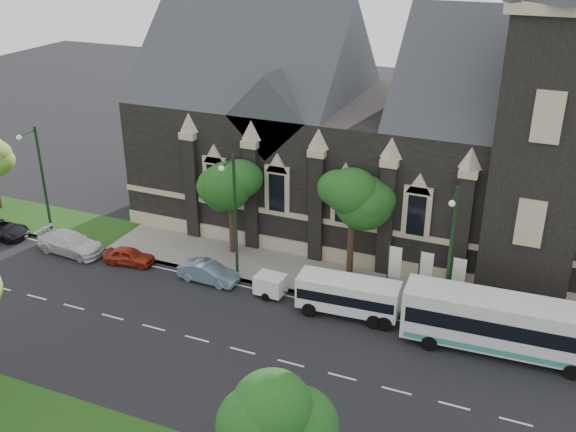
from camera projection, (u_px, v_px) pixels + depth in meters
The scene contains 19 objects.
ground at pixel (243, 351), 37.46m from camera, with size 160.00×160.00×0.00m, color black.
sidewalk at pixel (303, 274), 45.40m from camera, with size 80.00×5.00×0.15m, color gray.
museum at pixel (416, 134), 48.02m from camera, with size 40.00×17.70×29.90m.
tree_park_east at pixel (274, 423), 25.54m from camera, with size 3.40×3.40×6.28m.
tree_walk_right at pixel (357, 199), 42.90m from camera, with size 4.08×4.08×7.80m.
tree_walk_left at pixel (234, 180), 46.11m from camera, with size 3.91×3.91×7.64m.
street_lamp_near at pixel (450, 250), 37.76m from camera, with size 0.36×1.88×9.00m.
street_lamp_mid at pixel (234, 212), 42.70m from camera, with size 0.36×1.88×9.00m.
street_lamp_far at pixel (41, 178), 48.35m from camera, with size 0.36×1.88×9.00m.
banner_flag_left at pixel (392, 265), 41.80m from camera, with size 0.90×0.10×4.00m.
banner_flag_center at pixel (423, 271), 41.10m from camera, with size 0.90×0.10×4.00m.
banner_flag_right at pixel (456, 277), 40.39m from camera, with size 0.90×0.10×4.00m.
tour_coach at pixel (509, 325), 36.53m from camera, with size 11.78×3.17×3.41m.
shuttle_bus at pixel (349, 295), 40.33m from camera, with size 6.42×2.63×2.43m.
box_trailer at pixel (270, 284), 42.62m from camera, with size 2.78×1.63×1.47m.
sedan at pixel (208, 272), 44.36m from camera, with size 1.46×4.20×1.38m, color #7592A9.
car_far_red at pixel (129, 256), 46.65m from camera, with size 1.47×3.66×1.25m, color maroon.
car_far_white at pixel (70, 243), 48.18m from camera, with size 2.18×5.36×1.56m, color silver.
car_far_black at pixel (0, 229), 50.65m from camera, with size 2.16×4.69×1.30m, color black.
Camera 1 is at (14.38, -27.46, 22.55)m, focal length 40.83 mm.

